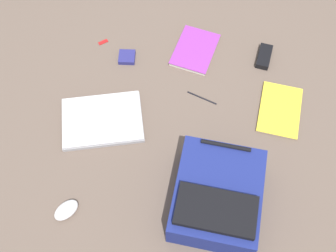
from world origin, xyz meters
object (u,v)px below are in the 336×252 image
at_px(laptop, 102,120).
at_px(pen_black, 202,98).
at_px(book_blue, 280,110).
at_px(book_comic, 195,50).
at_px(earbud_pouch, 127,57).
at_px(power_brick, 264,57).
at_px(computer_mouse, 66,210).
at_px(usb_stick, 103,42).
at_px(backpack, 217,197).

bearing_deg(laptop, pen_black, 22.54).
bearing_deg(pen_black, book_blue, -3.86).
xyz_separation_m(book_comic, earbud_pouch, (-0.32, -0.08, 0.00)).
relative_size(book_blue, power_brick, 2.12).
distance_m(book_comic, book_blue, 0.50).
height_order(laptop, computer_mouse, computer_mouse).
distance_m(power_brick, usb_stick, 0.79).
height_order(book_blue, power_brick, power_brick).
distance_m(backpack, usb_stick, 0.97).
bearing_deg(book_comic, backpack, -79.01).
distance_m(book_comic, computer_mouse, 0.96).
height_order(backpack, earbud_pouch, backpack).
distance_m(laptop, book_blue, 0.80).
height_order(laptop, earbud_pouch, laptop).
distance_m(backpack, book_blue, 0.55).
relative_size(power_brick, earbud_pouch, 1.74).
bearing_deg(book_comic, book_blue, -34.93).
height_order(pen_black, usb_stick, same).
bearing_deg(usb_stick, power_brick, -0.20).
distance_m(computer_mouse, usb_stick, 0.86).
relative_size(backpack, power_brick, 3.00).
distance_m(computer_mouse, pen_black, 0.77).
height_order(backpack, computer_mouse, backpack).
relative_size(backpack, book_comic, 1.41).
distance_m(laptop, pen_black, 0.46).
bearing_deg(computer_mouse, earbud_pouch, 123.02).
bearing_deg(pen_black, power_brick, 43.12).
bearing_deg(book_blue, computer_mouse, -145.95).
xyz_separation_m(computer_mouse, pen_black, (0.49, 0.60, -0.02)).
bearing_deg(power_brick, book_comic, 179.68).
bearing_deg(laptop, backpack, -31.20).
relative_size(computer_mouse, power_brick, 0.77).
xyz_separation_m(backpack, computer_mouse, (-0.58, -0.10, -0.07)).
relative_size(book_blue, computer_mouse, 2.75).
relative_size(laptop, pen_black, 2.75).
bearing_deg(power_brick, book_blue, -75.13).
bearing_deg(backpack, pen_black, 100.39).
relative_size(book_blue, earbud_pouch, 3.68).
bearing_deg(book_comic, earbud_pouch, -165.64).
xyz_separation_m(earbud_pouch, usb_stick, (-0.14, 0.08, -0.01)).
height_order(book_blue, pen_black, book_blue).
bearing_deg(book_blue, laptop, -168.88).
height_order(book_blue, computer_mouse, computer_mouse).
bearing_deg(backpack, power_brick, 75.95).
height_order(power_brick, pen_black, power_brick).
distance_m(backpack, book_comic, 0.77).
bearing_deg(backpack, book_blue, 60.57).
bearing_deg(laptop, earbud_pouch, 82.19).
bearing_deg(computer_mouse, pen_black, 91.62).
height_order(computer_mouse, power_brick, computer_mouse).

